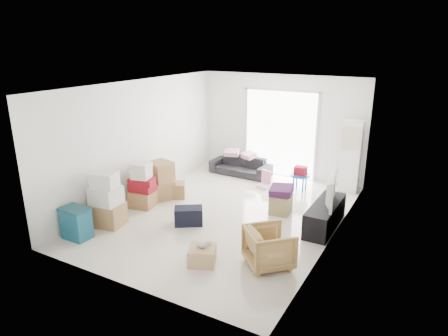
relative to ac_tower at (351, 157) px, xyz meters
name	(u,v)px	position (x,y,z in m)	size (l,w,h in m)	color
room_shell	(226,153)	(-1.95, -2.65, 0.48)	(4.98, 6.48, 3.18)	beige
sliding_door	(280,130)	(-1.95, 0.33, 0.37)	(2.10, 0.04, 2.33)	white
ac_tower	(351,157)	(0.00, 0.00, 0.00)	(0.45, 0.30, 1.75)	white
tv_console	(325,215)	(0.05, -2.25, -0.62)	(0.45, 1.50, 0.50)	black
television	(326,200)	(0.05, -2.25, -0.31)	(1.06, 0.61, 0.14)	black
sofa	(241,163)	(-2.87, -0.15, -0.55)	(1.67, 0.49, 0.65)	black
pillow_left	(232,148)	(-3.16, -0.13, -0.16)	(0.39, 0.31, 0.12)	#C791A7
pillow_right	(249,151)	(-2.62, -0.15, -0.16)	(0.33, 0.27, 0.11)	#C791A7
armchair	(269,245)	(-0.36, -4.08, -0.51)	(0.70, 0.66, 0.72)	tan
storage_bins	(76,223)	(-3.85, -4.94, -0.57)	(0.52, 0.37, 0.60)	navy
box_stack_a	(107,202)	(-3.75, -4.25, -0.38)	(0.69, 0.61, 1.11)	#A17848
box_stack_b	(142,188)	(-3.75, -3.18, -0.44)	(0.59, 0.58, 1.00)	#A17848
box_stack_c	(160,180)	(-3.72, -2.58, -0.45)	(0.74, 0.70, 0.87)	#A17848
loose_box	(176,190)	(-3.44, -2.36, -0.70)	(0.41, 0.41, 0.34)	#A17848
duffel_bag	(189,216)	(-2.36, -3.44, -0.70)	(0.55, 0.33, 0.35)	black
ottoman	(281,204)	(-0.95, -2.04, -0.67)	(0.41, 0.41, 0.41)	#9A8D5A
blanket	(281,192)	(-0.95, -2.04, -0.39)	(0.45, 0.45, 0.14)	#4C1E4D
kids_table	(300,174)	(-1.05, -0.54, -0.44)	(0.48, 0.48, 0.61)	#0D47AD
toy_walker	(265,183)	(-1.88, -0.75, -0.76)	(0.39, 0.36, 0.42)	silver
wood_crate	(202,255)	(-1.34, -4.55, -0.73)	(0.43, 0.43, 0.29)	tan
plush_bunny	(204,244)	(-1.31, -4.55, -0.53)	(0.26, 0.15, 0.13)	#B2ADA8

